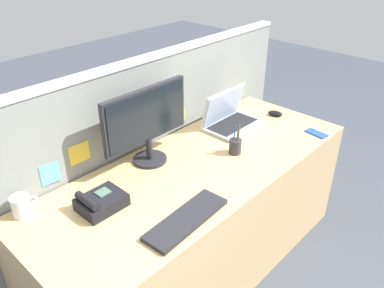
{
  "coord_description": "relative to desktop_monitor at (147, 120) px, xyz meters",
  "views": [
    {
      "loc": [
        -1.33,
        -1.19,
        1.89
      ],
      "look_at": [
        0.0,
        0.05,
        0.86
      ],
      "focal_mm": 36.55,
      "sensor_mm": 36.0,
      "label": 1
    }
  ],
  "objects": [
    {
      "name": "pen_cup",
      "position": [
        0.39,
        -0.31,
        -0.2
      ],
      "size": [
        0.07,
        0.07,
        0.18
      ],
      "color": "#333338",
      "rests_on": "desk"
    },
    {
      "name": "desk",
      "position": [
        0.14,
        -0.25,
        -0.62
      ],
      "size": [
        1.98,
        0.76,
        0.74
      ],
      "primitive_type": "cube",
      "color": "tan",
      "rests_on": "ground_plane"
    },
    {
      "name": "desktop_monitor",
      "position": [
        0.0,
        0.0,
        0.0
      ],
      "size": [
        0.54,
        0.19,
        0.42
      ],
      "color": "#232328",
      "rests_on": "desk"
    },
    {
      "name": "cell_phone_blue_case",
      "position": [
        0.92,
        -0.54,
        -0.24
      ],
      "size": [
        0.08,
        0.14,
        0.01
      ],
      "primitive_type": "cube",
      "rotation": [
        0.0,
        0.0,
        -0.13
      ],
      "color": "blue",
      "rests_on": "desk"
    },
    {
      "name": "ground_plane",
      "position": [
        0.14,
        -0.25,
        -0.98
      ],
      "size": [
        10.0,
        10.0,
        0.0
      ],
      "primitive_type": "plane",
      "color": "#424751"
    },
    {
      "name": "computer_mouse_right_hand",
      "position": [
        0.98,
        -0.2,
        -0.23
      ],
      "size": [
        0.09,
        0.11,
        0.03
      ],
      "primitive_type": "ellipsoid",
      "rotation": [
        0.0,
        0.0,
        0.28
      ],
      "color": "black",
      "rests_on": "desk"
    },
    {
      "name": "keyboard_main",
      "position": [
        -0.23,
        -0.51,
        -0.24
      ],
      "size": [
        0.45,
        0.17,
        0.02
      ],
      "primitive_type": "cube",
      "rotation": [
        0.0,
        0.0,
        0.06
      ],
      "color": "#232328",
      "rests_on": "desk"
    },
    {
      "name": "laptop",
      "position": [
        0.64,
        -0.06,
        -0.19
      ],
      "size": [
        0.37,
        0.24,
        0.24
      ],
      "color": "#B2B5BC",
      "rests_on": "desk"
    },
    {
      "name": "cubicle_divider",
      "position": [
        0.14,
        0.17,
        -0.35
      ],
      "size": [
        2.42,
        0.08,
        1.26
      ],
      "color": "gray",
      "rests_on": "ground_plane"
    },
    {
      "name": "desk_phone",
      "position": [
        -0.43,
        -0.15,
        -0.21
      ],
      "size": [
        0.21,
        0.16,
        0.1
      ],
      "color": "black",
      "rests_on": "desk"
    },
    {
      "name": "coffee_mug",
      "position": [
        -0.7,
        0.06,
        -0.2
      ],
      "size": [
        0.12,
        0.08,
        0.1
      ],
      "color": "white",
      "rests_on": "desk"
    }
  ]
}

